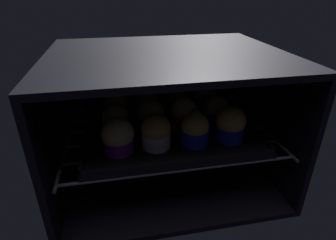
# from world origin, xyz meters

# --- Properties ---
(oven_cavity) EXTENTS (0.59, 0.47, 0.37)m
(oven_cavity) POSITION_xyz_m (0.00, 0.26, 0.17)
(oven_cavity) COLOR black
(oven_cavity) RESTS_ON ground
(oven_rack) EXTENTS (0.55, 0.42, 0.01)m
(oven_rack) POSITION_xyz_m (0.00, 0.22, 0.14)
(oven_rack) COLOR #42424C
(oven_rack) RESTS_ON oven_cavity
(baking_tray) EXTENTS (0.45, 0.36, 0.02)m
(baking_tray) POSITION_xyz_m (0.00, 0.21, 0.15)
(baking_tray) COLOR black
(baking_tray) RESTS_ON oven_rack
(muffin_row0_col0) EXTENTS (0.08, 0.08, 0.09)m
(muffin_row0_col0) POSITION_xyz_m (-0.14, 0.11, 0.19)
(muffin_row0_col0) COLOR #7A238C
(muffin_row0_col0) RESTS_ON baking_tray
(muffin_row0_col1) EXTENTS (0.07, 0.07, 0.09)m
(muffin_row0_col1) POSITION_xyz_m (-0.05, 0.12, 0.19)
(muffin_row0_col1) COLOR silver
(muffin_row0_col1) RESTS_ON baking_tray
(muffin_row0_col2) EXTENTS (0.07, 0.07, 0.09)m
(muffin_row0_col2) POSITION_xyz_m (0.05, 0.11, 0.19)
(muffin_row0_col2) COLOR #1928B7
(muffin_row0_col2) RESTS_ON baking_tray
(muffin_row0_col3) EXTENTS (0.07, 0.07, 0.09)m
(muffin_row0_col3) POSITION_xyz_m (0.14, 0.11, 0.19)
(muffin_row0_col3) COLOR #1928B7
(muffin_row0_col3) RESTS_ON baking_tray
(muffin_row1_col0) EXTENTS (0.07, 0.07, 0.08)m
(muffin_row1_col0) POSITION_xyz_m (-0.14, 0.21, 0.19)
(muffin_row1_col0) COLOR #1928B7
(muffin_row1_col0) RESTS_ON baking_tray
(muffin_row1_col1) EXTENTS (0.07, 0.07, 0.09)m
(muffin_row1_col1) POSITION_xyz_m (-0.05, 0.20, 0.19)
(muffin_row1_col1) COLOR #1928B7
(muffin_row1_col1) RESTS_ON baking_tray
(muffin_row1_col2) EXTENTS (0.07, 0.07, 0.09)m
(muffin_row1_col2) POSITION_xyz_m (0.04, 0.21, 0.19)
(muffin_row1_col2) COLOR red
(muffin_row1_col2) RESTS_ON baking_tray
(muffin_row1_col3) EXTENTS (0.07, 0.07, 0.08)m
(muffin_row1_col3) POSITION_xyz_m (0.14, 0.21, 0.19)
(muffin_row1_col3) COLOR #1928B7
(muffin_row1_col3) RESTS_ON baking_tray
(muffin_row2_col0) EXTENTS (0.07, 0.07, 0.09)m
(muffin_row2_col0) POSITION_xyz_m (-0.13, 0.29, 0.19)
(muffin_row2_col0) COLOR #1928B7
(muffin_row2_col0) RESTS_ON baking_tray
(muffin_row2_col1) EXTENTS (0.07, 0.07, 0.08)m
(muffin_row2_col1) POSITION_xyz_m (-0.04, 0.30, 0.19)
(muffin_row2_col1) COLOR silver
(muffin_row2_col1) RESTS_ON baking_tray
(muffin_row2_col2) EXTENTS (0.07, 0.07, 0.08)m
(muffin_row2_col2) POSITION_xyz_m (0.05, 0.29, 0.19)
(muffin_row2_col2) COLOR #0C8C84
(muffin_row2_col2) RESTS_ON baking_tray
(muffin_row2_col3) EXTENTS (0.07, 0.07, 0.08)m
(muffin_row2_col3) POSITION_xyz_m (0.14, 0.30, 0.19)
(muffin_row2_col3) COLOR #0C8C84
(muffin_row2_col3) RESTS_ON baking_tray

